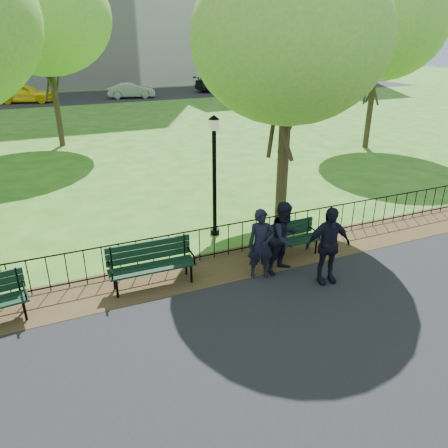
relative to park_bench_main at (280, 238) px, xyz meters
name	(u,v)px	position (x,y,z in m)	size (l,w,h in m)	color
ground	(288,287)	(-0.51, -1.30, -0.61)	(120.00, 120.00, 0.00)	#2D6119
asphalt_path	(395,388)	(-0.51, -4.70, -0.60)	(60.00, 9.20, 0.01)	black
dirt_strip	(257,259)	(-0.51, 0.20, -0.59)	(60.00, 1.60, 0.01)	#312114
far_street	(85,97)	(-0.51, 33.70, -0.60)	(70.00, 9.00, 0.01)	black
iron_fence	(249,234)	(-0.51, 0.70, -0.11)	(24.06, 0.06, 1.00)	black
park_bench_main	(280,238)	(0.00, 0.00, 0.00)	(1.72, 0.56, 0.97)	black
park_bench_left_a	(151,259)	(-3.31, 0.11, 0.03)	(1.98, 0.65, 1.12)	black
lamppost	(214,172)	(-0.93, 2.07, 1.25)	(0.31, 0.31, 3.42)	black
tree_near_e	(290,39)	(1.42, 2.36, 4.62)	(5.41, 5.41, 7.54)	#2D2116
tree_mid_e	(381,24)	(10.14, 8.70, 5.13)	(5.92, 5.92, 8.26)	#2D2116
tree_far_c	(43,17)	(-4.02, 15.29, 5.44)	(6.25, 6.25, 8.71)	#2D2116
person_left	(261,244)	(-0.87, -0.61, 0.26)	(0.62, 0.41, 1.71)	black
person_mid	(284,237)	(-0.22, -0.58, 0.30)	(0.87, 0.45, 1.78)	black
person_right	(328,245)	(0.43, -1.40, 0.33)	(1.09, 0.45, 1.85)	black
taxi	(25,93)	(-5.46, 32.26, 0.17)	(1.82, 4.51, 1.54)	yellow
sedan_silver	(131,90)	(3.23, 31.56, 0.08)	(1.43, 4.09, 1.35)	#95979C
sedan_dark	(220,83)	(12.48, 33.03, 0.16)	(2.12, 5.22, 1.51)	black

